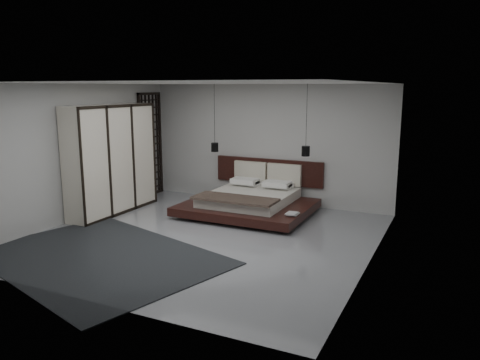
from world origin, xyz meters
The scene contains 14 objects.
floor centered at (0.00, 0.00, 0.00)m, with size 6.00×6.00×0.00m, color gray.
ceiling centered at (0.00, 0.00, 2.80)m, with size 6.00×6.00×0.00m, color white.
wall_back centered at (0.00, 3.00, 1.40)m, with size 6.00×6.00×0.00m, color #B6B6B4.
wall_front centered at (0.00, -3.00, 1.40)m, with size 6.00×6.00×0.00m, color #B6B6B4.
wall_left centered at (-3.00, 0.00, 1.40)m, with size 6.00×6.00×0.00m, color #B6B6B4.
wall_right centered at (3.00, 0.00, 1.40)m, with size 6.00×6.00×0.00m, color #B6B6B4.
lattice_screen centered at (-2.95, 2.45, 1.30)m, with size 0.05×0.90×2.60m, color black.
bed centered at (0.07, 1.91, 0.28)m, with size 2.69×2.35×1.06m.
book_lower centered at (1.17, 1.27, 0.26)m, with size 0.21×0.28×0.03m, color #99724C.
book_upper centered at (1.15, 1.24, 0.29)m, with size 0.21×0.28×0.02m, color #99724C.
pendant_left centered at (-1.03, 2.33, 1.36)m, with size 0.17×0.17×1.55m.
pendant_right centered at (1.17, 2.33, 1.39)m, with size 0.18×0.18×1.52m.
wardrobe centered at (-2.70, 0.67, 1.18)m, with size 0.57×2.42×2.37m.
rug centered at (-1.03, -1.69, 0.01)m, with size 3.95×2.82×0.02m, color black.
Camera 1 is at (4.15, -7.23, 2.73)m, focal length 35.00 mm.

